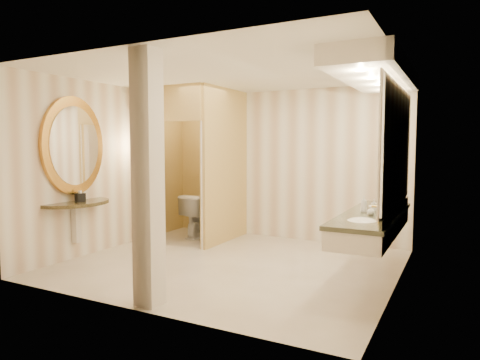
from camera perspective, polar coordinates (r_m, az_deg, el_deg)
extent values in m
plane|color=beige|center=(6.30, -1.19, -11.07)|extent=(4.50, 4.50, 0.00)
plane|color=white|center=(6.15, -1.23, 13.95)|extent=(4.50, 4.50, 0.00)
cube|color=white|center=(7.89, 5.77, 2.02)|extent=(4.50, 0.02, 2.70)
cube|color=white|center=(4.43, -13.70, -0.07)|extent=(4.50, 0.02, 2.70)
cube|color=white|center=(7.42, -16.66, 1.69)|extent=(0.02, 4.00, 2.70)
cube|color=white|center=(5.37, 20.36, 0.57)|extent=(0.02, 4.00, 2.70)
cube|color=tan|center=(7.55, -2.00, 1.93)|extent=(0.10, 1.50, 2.70)
cube|color=tan|center=(7.57, -12.26, 1.84)|extent=(0.65, 0.10, 2.70)
cube|color=tan|center=(7.16, -7.86, 10.16)|extent=(0.80, 0.10, 0.60)
cube|color=beige|center=(7.33, -4.82, -0.51)|extent=(0.43, 0.73, 2.10)
cylinder|color=#BB923C|center=(7.51, -12.63, 3.33)|extent=(0.03, 0.03, 0.30)
cone|color=beige|center=(7.51, -12.65, 4.86)|extent=(0.14, 0.14, 0.14)
cube|color=beige|center=(5.57, 17.20, -5.65)|extent=(0.60, 2.30, 0.24)
cube|color=black|center=(5.55, 17.23, -4.43)|extent=(0.64, 2.34, 0.05)
cube|color=black|center=(5.50, 20.13, -3.85)|extent=(0.03, 2.30, 0.10)
ellipsoid|color=white|center=(4.95, 15.94, -5.71)|extent=(0.40, 0.44, 0.15)
cylinder|color=#BB923C|center=(4.89, 18.27, -4.34)|extent=(0.03, 0.03, 0.22)
ellipsoid|color=white|center=(6.16, 18.26, -3.76)|extent=(0.40, 0.44, 0.15)
cylinder|color=#BB923C|center=(6.12, 20.14, -2.64)|extent=(0.03, 0.03, 0.22)
cube|color=white|center=(5.44, 20.30, 4.31)|extent=(0.03, 2.30, 1.40)
cube|color=beige|center=(5.56, 17.67, 13.59)|extent=(0.75, 2.50, 0.22)
cylinder|color=black|center=(6.87, -21.28, -2.83)|extent=(1.12, 1.12, 0.05)
cube|color=beige|center=(6.89, -20.99, -5.33)|extent=(0.10, 0.10, 0.60)
cylinder|color=gold|center=(6.80, -21.38, 4.28)|extent=(0.07, 1.12, 1.12)
cylinder|color=white|center=(6.77, -21.16, 4.28)|extent=(0.02, 0.89, 0.89)
cube|color=beige|center=(4.59, -12.18, 0.11)|extent=(0.25, 0.25, 2.70)
cube|color=black|center=(6.76, -20.53, -2.18)|extent=(0.16, 0.16, 0.12)
imported|color=white|center=(8.04, -5.23, -4.73)|extent=(0.55, 0.84, 0.80)
imported|color=beige|center=(5.69, 17.43, -3.20)|extent=(0.07, 0.07, 0.15)
imported|color=silver|center=(5.31, 17.03, -3.95)|extent=(0.11, 0.11, 0.11)
imported|color=#C6B28C|center=(5.52, 16.19, -3.12)|extent=(0.10, 0.10, 0.20)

